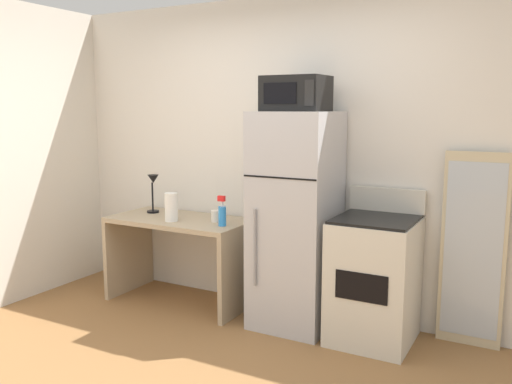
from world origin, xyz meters
The scene contains 10 objects.
wall_back_white centered at (0.00, 1.70, 1.30)m, with size 5.00×0.10×2.60m, color silver.
desk centered at (-0.88, 1.32, 0.53)m, with size 1.24×0.63×0.75m.
desk_lamp centered at (-1.23, 1.39, 0.99)m, with size 0.14×0.12×0.35m.
coffee_mug centered at (-0.53, 1.34, 0.80)m, with size 0.08×0.08×0.10m, color white.
spray_bottle centered at (-0.39, 1.23, 0.85)m, with size 0.06×0.06×0.25m.
paper_towel_roll centered at (-0.87, 1.19, 0.87)m, with size 0.11×0.11×0.24m, color white.
refrigerator centered at (0.21, 1.33, 0.84)m, with size 0.59×0.62×1.67m.
microwave centered at (0.21, 1.31, 1.80)m, with size 0.46×0.35×0.26m.
oven_range centered at (0.84, 1.33, 0.47)m, with size 0.57×0.61×1.10m.
leaning_mirror centered at (1.47, 1.59, 0.70)m, with size 0.44×0.03×1.40m.
Camera 1 is at (1.88, -2.37, 1.69)m, focal length 37.50 mm.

